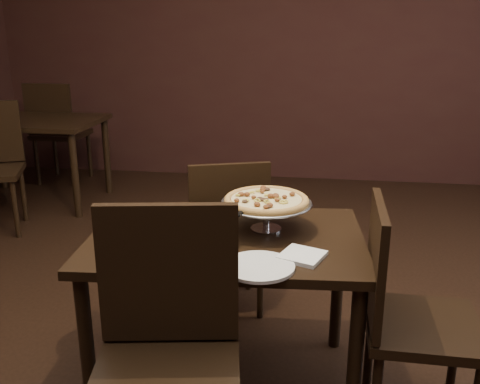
# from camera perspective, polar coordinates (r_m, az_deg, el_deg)

# --- Properties ---
(room) EXTENTS (6.04, 7.04, 2.84)m
(room) POSITION_cam_1_polar(r_m,az_deg,el_deg) (1.97, 1.77, 13.41)
(room) COLOR black
(room) RESTS_ON ground
(dining_table) EXTENTS (1.18, 0.83, 0.71)m
(dining_table) POSITION_cam_1_polar(r_m,az_deg,el_deg) (2.25, -1.45, -6.88)
(dining_table) COLOR black
(dining_table) RESTS_ON ground
(background_table) EXTENTS (1.20, 0.80, 0.75)m
(background_table) POSITION_cam_1_polar(r_m,az_deg,el_deg) (5.05, -21.44, 6.15)
(background_table) COLOR black
(background_table) RESTS_ON ground
(pizza_stand) EXTENTS (0.38, 0.38, 0.16)m
(pizza_stand) POSITION_cam_1_polar(r_m,az_deg,el_deg) (2.24, 2.84, -0.92)
(pizza_stand) COLOR #B7B6BD
(pizza_stand) RESTS_ON dining_table
(parmesan_shaker) EXTENTS (0.06, 0.06, 0.11)m
(parmesan_shaker) POSITION_cam_1_polar(r_m,az_deg,el_deg) (2.18, -8.25, -3.82)
(parmesan_shaker) COLOR beige
(parmesan_shaker) RESTS_ON dining_table
(pepper_flake_shaker) EXTENTS (0.07, 0.07, 0.11)m
(pepper_flake_shaker) POSITION_cam_1_polar(r_m,az_deg,el_deg) (2.11, -5.47, -4.34)
(pepper_flake_shaker) COLOR maroon
(pepper_flake_shaker) RESTS_ON dining_table
(packet_caddy) EXTENTS (0.08, 0.08, 0.07)m
(packet_caddy) POSITION_cam_1_polar(r_m,az_deg,el_deg) (2.16, -8.04, -4.63)
(packet_caddy) COLOR black
(packet_caddy) RESTS_ON dining_table
(napkin_stack) EXTENTS (0.19, 0.19, 0.02)m
(napkin_stack) POSITION_cam_1_polar(r_m,az_deg,el_deg) (2.03, 6.65, -6.77)
(napkin_stack) COLOR white
(napkin_stack) RESTS_ON dining_table
(plate_left) EXTENTS (0.23, 0.23, 0.01)m
(plate_left) POSITION_cam_1_polar(r_m,az_deg,el_deg) (2.46, -12.42, -2.70)
(plate_left) COLOR white
(plate_left) RESTS_ON dining_table
(plate_near) EXTENTS (0.26, 0.26, 0.01)m
(plate_near) POSITION_cam_1_polar(r_m,az_deg,el_deg) (1.93, 2.03, -7.95)
(plate_near) COLOR white
(plate_near) RESTS_ON dining_table
(serving_spatula) EXTENTS (0.15, 0.15, 0.02)m
(serving_spatula) POSITION_cam_1_polar(r_m,az_deg,el_deg) (2.05, -0.64, -2.76)
(serving_spatula) COLOR #B7B6BD
(serving_spatula) RESTS_ON pizza_stand
(chair_far) EXTENTS (0.52, 0.52, 0.88)m
(chair_far) POSITION_cam_1_polar(r_m,az_deg,el_deg) (2.87, -1.45, -4.18)
(chair_far) COLOR black
(chair_far) RESTS_ON ground
(chair_near) EXTENTS (0.54, 0.54, 1.00)m
(chair_near) POSITION_cam_1_polar(r_m,az_deg,el_deg) (1.80, -7.83, -16.46)
(chair_near) COLOR black
(chair_near) RESTS_ON ground
(chair_side) EXTENTS (0.44, 0.44, 0.92)m
(chair_side) POSITION_cam_1_polar(r_m,az_deg,el_deg) (2.17, 17.18, -11.97)
(chair_side) COLOR black
(chair_side) RESTS_ON ground
(bg_chair_far) EXTENTS (0.47, 0.47, 1.01)m
(bg_chair_far) POSITION_cam_1_polar(r_m,az_deg,el_deg) (5.60, -18.93, 6.37)
(bg_chair_far) COLOR black
(bg_chair_far) RESTS_ON ground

